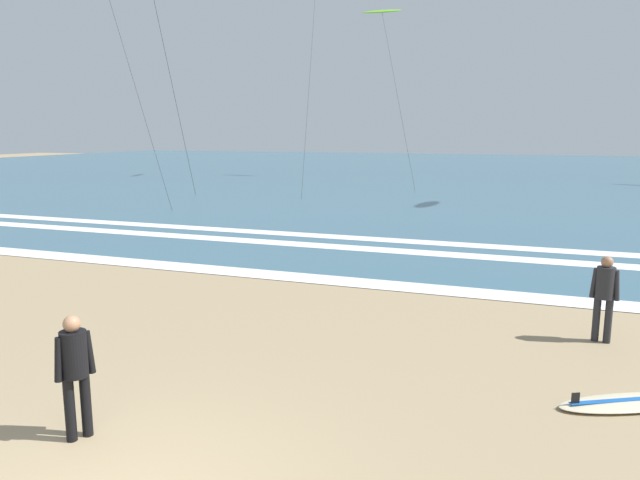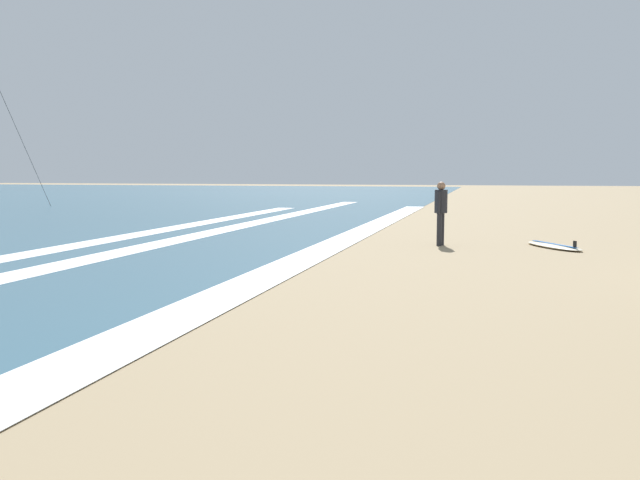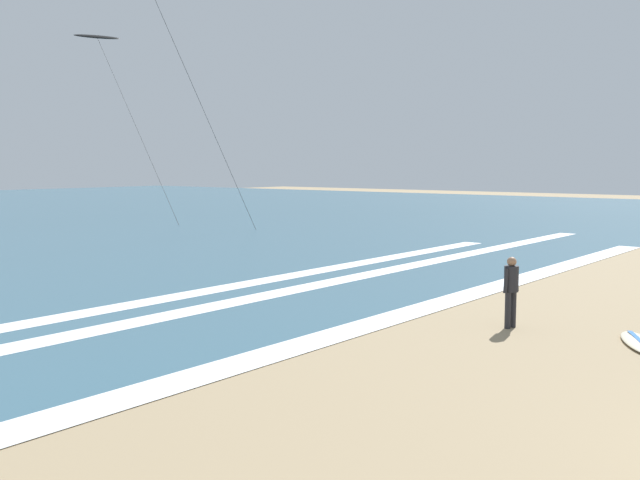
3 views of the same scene
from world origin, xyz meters
name	(u,v)px [view 3 (image 3 of 3)]	position (x,y,z in m)	size (l,w,h in m)	color
wave_foam_shoreline	(314,341)	(1.40, 9.90, 0.01)	(44.47, 0.94, 0.01)	white
wave_foam_mid_break	(167,316)	(1.17, 14.25, 0.01)	(53.79, 0.86, 0.01)	white
wave_foam_outer_break	(36,322)	(-1.16, 16.07, 0.01)	(44.00, 0.86, 0.01)	white
surfer_foreground_main	(511,286)	(5.17, 7.29, 0.96)	(0.52, 0.32, 1.60)	#232328
surfboard_near_water	(640,343)	(5.32, 4.55, 0.05)	(2.13, 1.54, 0.25)	beige
kite_black_far_left	(97,38)	(21.47, 45.81, 12.50)	(4.29, 12.50, 12.82)	black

